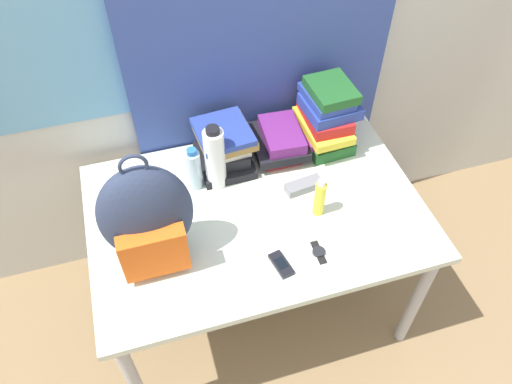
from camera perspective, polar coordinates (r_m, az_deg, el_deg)
ground_plane at (r=2.36m, az=3.25°, el=-20.99°), size 12.00×12.00×0.00m
wall_back at (r=1.98m, az=-4.71°, el=19.58°), size 6.00×0.06×2.50m
curtain_blue at (r=1.98m, az=0.66°, el=19.57°), size 1.10×0.04×2.50m
desk at (r=2.00m, az=-0.00°, el=-3.30°), size 1.29×0.87×0.71m
backpack at (r=1.69m, az=-12.38°, el=-2.90°), size 0.32×0.22×0.49m
book_stack_left at (r=2.06m, az=-3.62°, el=5.30°), size 0.24×0.26×0.19m
book_stack_center at (r=2.13m, az=2.65°, el=5.90°), size 0.23×0.27×0.13m
book_stack_right at (r=2.14m, az=7.95°, el=8.48°), size 0.24×0.30×0.30m
water_bottle at (r=1.97m, az=-7.10°, el=2.59°), size 0.06×0.06×0.20m
sports_bottle at (r=1.94m, az=-4.72°, el=3.88°), size 0.08×0.08×0.29m
sunscreen_bottle at (r=1.89m, az=7.29°, el=-0.68°), size 0.04×0.04×0.18m
cell_phone at (r=1.79m, az=2.88°, el=-8.26°), size 0.07×0.12×0.02m
sunglasses_case at (r=2.01m, az=5.47°, el=0.71°), size 0.16×0.07×0.04m
wristwatch at (r=1.83m, az=7.17°, el=-6.81°), size 0.05×0.10×0.01m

